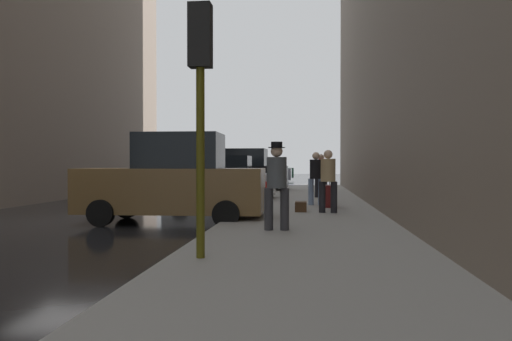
% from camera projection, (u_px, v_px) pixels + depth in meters
% --- Properties ---
extents(ground_plane, '(120.00, 120.00, 0.00)m').
position_uv_depth(ground_plane, '(70.00, 222.00, 12.65)').
color(ground_plane, black).
extents(sidewalk, '(4.00, 40.00, 0.15)m').
position_uv_depth(sidewalk, '(308.00, 222.00, 12.02)').
color(sidewalk, gray).
rests_on(sidewalk, ground_plane).
extents(parked_bronze_suv, '(4.65, 2.16, 2.25)m').
position_uv_depth(parked_bronze_suv, '(174.00, 182.00, 12.56)').
color(parked_bronze_suv, brown).
rests_on(parked_bronze_suv, ground_plane).
extents(parked_silver_sedan, '(4.21, 2.09, 1.79)m').
position_uv_depth(parked_silver_sedan, '(222.00, 180.00, 19.38)').
color(parked_silver_sedan, '#B7BABF').
rests_on(parked_silver_sedan, ground_plane).
extents(parked_black_suv, '(4.67, 2.19, 2.25)m').
position_uv_depth(parked_black_suv, '(243.00, 172.00, 25.63)').
color(parked_black_suv, black).
rests_on(parked_black_suv, ground_plane).
extents(parked_blue_sedan, '(4.24, 2.13, 1.79)m').
position_uv_depth(parked_blue_sedan, '(255.00, 174.00, 31.39)').
color(parked_blue_sedan, navy).
rests_on(parked_blue_sedan, ground_plane).
extents(parked_gray_coupe, '(4.21, 2.07, 1.79)m').
position_uv_depth(parked_gray_coupe, '(264.00, 172.00, 37.50)').
color(parked_gray_coupe, slate).
rests_on(parked_gray_coupe, ground_plane).
extents(parked_dark_green_sedan, '(4.25, 2.15, 1.79)m').
position_uv_depth(parked_dark_green_sedan, '(270.00, 171.00, 43.31)').
color(parked_dark_green_sedan, '#193828').
rests_on(parked_dark_green_sedan, ground_plane).
extents(fire_hydrant, '(0.42, 0.22, 0.70)m').
position_uv_depth(fire_hydrant, '(265.00, 191.00, 17.97)').
color(fire_hydrant, red).
rests_on(fire_hydrant, sidewalk).
extents(traffic_light, '(0.32, 0.32, 3.60)m').
position_uv_depth(traffic_light, '(200.00, 74.00, 7.05)').
color(traffic_light, '#514C0F').
rests_on(traffic_light, sidewalk).
extents(pedestrian_in_jeans, '(0.51, 0.42, 1.71)m').
position_uv_depth(pedestrian_in_jeans, '(316.00, 175.00, 16.10)').
color(pedestrian_in_jeans, '#728CB2').
rests_on(pedestrian_in_jeans, sidewalk).
extents(pedestrian_in_red_jacket, '(0.52, 0.46, 1.71)m').
position_uv_depth(pedestrian_in_red_jacket, '(321.00, 173.00, 19.71)').
color(pedestrian_in_red_jacket, black).
rests_on(pedestrian_in_red_jacket, sidewalk).
extents(pedestrian_in_tan_coat, '(0.52, 0.47, 1.71)m').
position_uv_depth(pedestrian_in_tan_coat, '(328.00, 178.00, 13.57)').
color(pedestrian_in_tan_coat, black).
rests_on(pedestrian_in_tan_coat, sidewalk).
extents(pedestrian_with_beanie, '(0.51, 0.43, 1.78)m').
position_uv_depth(pedestrian_with_beanie, '(277.00, 181.00, 10.01)').
color(pedestrian_with_beanie, '#333338').
rests_on(pedestrian_with_beanie, sidewalk).
extents(rolling_suitcase, '(0.45, 0.61, 1.04)m').
position_uv_depth(rolling_suitcase, '(330.00, 196.00, 15.28)').
color(rolling_suitcase, '#591414').
rests_on(rolling_suitcase, sidewalk).
extents(duffel_bag, '(0.32, 0.44, 0.28)m').
position_uv_depth(duffel_bag, '(301.00, 207.00, 13.90)').
color(duffel_bag, '#472D19').
rests_on(duffel_bag, sidewalk).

